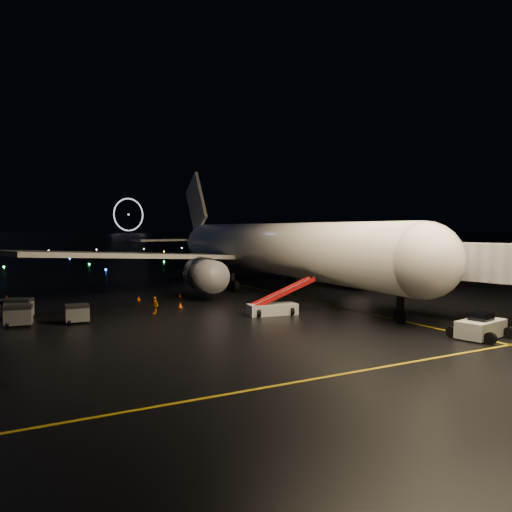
# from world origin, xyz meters

# --- Properties ---
(ground) EXTENTS (2000.00, 2000.00, 0.00)m
(ground) POSITION_xyz_m (0.00, 300.00, 0.00)
(ground) COLOR black
(ground) RESTS_ON ground
(lane_centre) EXTENTS (0.25, 80.00, 0.02)m
(lane_centre) POSITION_xyz_m (12.00, 15.00, 0.01)
(lane_centre) COLOR gold
(lane_centre) RESTS_ON ground
(lane_cross) EXTENTS (60.00, 0.25, 0.02)m
(lane_cross) POSITION_xyz_m (-5.00, -10.00, 0.01)
(lane_cross) COLOR gold
(lane_cross) RESTS_ON ground
(airliner) EXTENTS (63.22, 60.33, 17.19)m
(airliner) POSITION_xyz_m (12.45, 25.51, 8.60)
(airliner) COLOR white
(airliner) RESTS_ON ground
(pushback_tug) EXTENTS (4.11, 2.69, 1.81)m
(pushback_tug) POSITION_xyz_m (12.16, -7.65, 0.90)
(pushback_tug) COLOR silver
(pushback_tug) RESTS_ON ground
(belt_loader) EXTENTS (6.63, 2.82, 3.11)m
(belt_loader) POSITION_xyz_m (4.02, 7.47, 1.56)
(belt_loader) COLOR silver
(belt_loader) RESTS_ON ground
(crew_c) EXTENTS (0.68, 0.99, 1.56)m
(crew_c) POSITION_xyz_m (-5.08, 12.86, 0.78)
(crew_c) COLOR orange
(crew_c) RESTS_ON ground
(safety_cone_0) EXTENTS (0.57, 0.57, 0.51)m
(safety_cone_0) POSITION_xyz_m (-1.84, 15.17, 0.25)
(safety_cone_0) COLOR #F44D05
(safety_cone_0) RESTS_ON ground
(safety_cone_1) EXTENTS (0.51, 0.51, 0.48)m
(safety_cone_1) POSITION_xyz_m (0.65, 22.22, 0.24)
(safety_cone_1) COLOR #F44D05
(safety_cone_1) RESTS_ON ground
(safety_cone_2) EXTENTS (0.43, 0.43, 0.46)m
(safety_cone_2) POSITION_xyz_m (-4.10, 21.94, 0.23)
(safety_cone_2) COLOR #F44D05
(safety_cone_2) RESTS_ON ground
(safety_cone_3) EXTENTS (0.48, 0.48, 0.46)m
(safety_cone_3) POSITION_xyz_m (-16.48, 30.14, 0.23)
(safety_cone_3) COLOR #F44D05
(safety_cone_3) RESTS_ON ground
(ferris_wheel) EXTENTS (49.33, 16.80, 52.00)m
(ferris_wheel) POSITION_xyz_m (170.00, 720.00, 26.00)
(ferris_wheel) COLOR black
(ferris_wheel) RESTS_ON ground
(taxiway_lights) EXTENTS (164.00, 92.00, 0.36)m
(taxiway_lights) POSITION_xyz_m (0.00, 106.00, 0.18)
(taxiway_lights) COLOR black
(taxiway_lights) RESTS_ON ground
(baggage_cart_0) EXTENTS (2.19, 1.71, 1.69)m
(baggage_cart_0) POSITION_xyz_m (-16.20, 12.27, 0.84)
(baggage_cart_0) COLOR gray
(baggage_cart_0) RESTS_ON ground
(baggage_cart_1) EXTENTS (1.91, 1.40, 1.55)m
(baggage_cart_1) POSITION_xyz_m (-11.93, 11.54, 0.77)
(baggage_cart_1) COLOR gray
(baggage_cart_1) RESTS_ON ground
(baggage_cart_2) EXTENTS (2.40, 2.05, 1.73)m
(baggage_cart_2) POSITION_xyz_m (-15.95, 16.06, 0.86)
(baggage_cart_2) COLOR gray
(baggage_cart_2) RESTS_ON ground
(baggage_cart_3) EXTENTS (2.20, 1.83, 1.60)m
(baggage_cart_3) POSITION_xyz_m (-17.24, 16.80, 0.80)
(baggage_cart_3) COLOR gray
(baggage_cart_3) RESTS_ON ground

